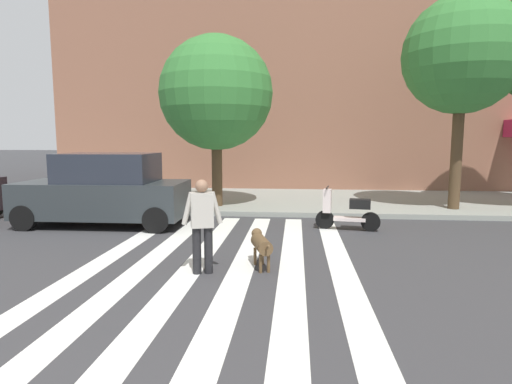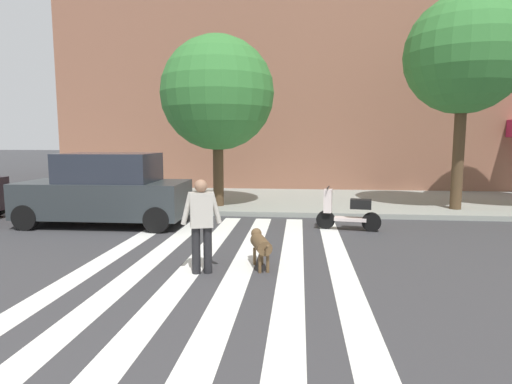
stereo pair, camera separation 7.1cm
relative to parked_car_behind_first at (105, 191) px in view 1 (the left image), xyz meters
name	(u,v)px [view 1 (the left image)]	position (x,y,z in m)	size (l,w,h in m)	color
ground_plane	(155,278)	(2.79, -4.18, -0.94)	(160.00, 160.00, 0.00)	#353538
sidewalk_far	(233,200)	(2.79, 4.59, -0.86)	(80.00, 6.00, 0.15)	gray
crosswalk_stripes	(210,280)	(3.73, -4.18, -0.93)	(4.95, 10.94, 0.01)	silver
parked_car_behind_first	(105,191)	(0.00, 0.00, 0.00)	(4.43, 1.97, 1.95)	#2B3134
parked_scooter	(348,212)	(6.46, -0.01, -0.46)	(1.63, 0.57, 1.11)	black
street_tree_nearest	(216,94)	(2.57, 2.70, 2.82)	(3.62, 3.62, 5.43)	#4C3823
street_tree_middle	(462,56)	(10.07, 2.79, 3.87)	(3.53, 3.53, 6.45)	#4C3823
pedestrian_dog_walker	(202,221)	(3.54, -3.84, -0.01)	(0.70, 0.34, 1.64)	black
dog_on_leash	(261,244)	(4.51, -3.42, -0.49)	(0.48, 1.09, 0.65)	brown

